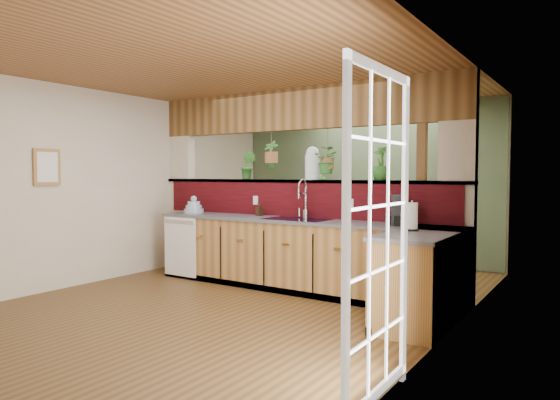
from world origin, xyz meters
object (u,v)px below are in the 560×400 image
Objects in this scene: soap_dispenser at (259,209)px; shelving_console at (347,231)px; coffee_maker at (399,211)px; paper_towel at (412,217)px; glass_jar at (312,163)px; dish_stack at (194,208)px; faucet at (303,197)px.

soap_dispenser reaches higher than shelving_console.
paper_towel is (0.30, -0.47, -0.02)m from coffee_maker.
paper_towel is at bearing -27.14° from glass_jar.
soap_dispenser is at bearing 7.00° from dish_stack.
paper_towel is 0.69× the size of glass_jar.
dish_stack is at bearing -175.56° from faucet.
coffee_maker is 0.56m from paper_towel.
faucet reaches higher than coffee_maker.
paper_towel is at bearing -78.23° from coffee_maker.
faucet is at bearing 152.94° from coffee_maker.
glass_jar is at bearing 18.21° from soap_dispenser.
dish_stack is 3.42m from paper_towel.
shelving_console is (-2.03, 2.73, -0.54)m from paper_towel.
faucet is 1.16× the size of glass_jar.
soap_dispenser is (-0.69, -0.01, -0.18)m from faucet.
faucet is 2.26m from shelving_console.
soap_dispenser is 0.53× the size of coffee_maker.
soap_dispenser is 0.11× the size of shelving_console.
dish_stack is 0.66× the size of glass_jar.
soap_dispenser is (1.08, 0.13, 0.01)m from dish_stack.
paper_towel is (2.31, -0.60, 0.05)m from soap_dispenser.
coffee_maker is at bearing 0.01° from dish_stack.
coffee_maker reaches higher than dish_stack.
coffee_maker is at bearing 122.90° from paper_towel.
coffee_maker is (1.32, -0.14, -0.12)m from faucet.
shelving_console is at bearing 102.17° from glass_jar.
paper_towel reaches higher than shelving_console.
faucet is 1.68× the size of paper_towel.
soap_dispenser is at bearing -116.57° from shelving_console.
dish_stack is 2.68m from shelving_console.
coffee_maker is at bearing -71.65° from shelving_console.
dish_stack is at bearing 158.89° from coffee_maker.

